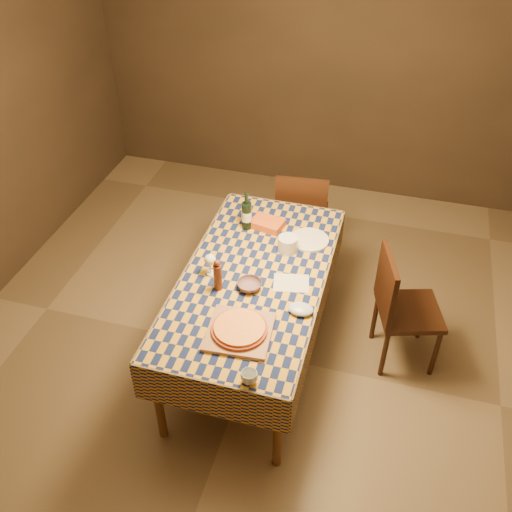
# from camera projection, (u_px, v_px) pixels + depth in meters

# --- Properties ---
(room) EXTENTS (5.00, 5.10, 2.70)m
(room) POSITION_uv_depth(u_px,v_px,m) (254.00, 203.00, 3.42)
(room) COLOR brown
(room) RESTS_ON ground
(dining_table) EXTENTS (0.94, 1.84, 0.77)m
(dining_table) POSITION_uv_depth(u_px,v_px,m) (254.00, 284.00, 3.84)
(dining_table) COLOR brown
(dining_table) RESTS_ON ground
(cutting_board) EXTENTS (0.40, 0.40, 0.02)m
(cutting_board) POSITION_uv_depth(u_px,v_px,m) (240.00, 332.00, 3.38)
(cutting_board) COLOR #996448
(cutting_board) RESTS_ON dining_table
(pizza) EXTENTS (0.41, 0.41, 0.03)m
(pizza) POSITION_uv_depth(u_px,v_px,m) (239.00, 328.00, 3.36)
(pizza) COLOR #973A19
(pizza) RESTS_ON cutting_board
(pepper_mill) EXTENTS (0.07, 0.07, 0.23)m
(pepper_mill) POSITION_uv_depth(u_px,v_px,m) (218.00, 276.00, 3.62)
(pepper_mill) COLOR #522313
(pepper_mill) RESTS_ON dining_table
(bowl) EXTENTS (0.17, 0.17, 0.05)m
(bowl) POSITION_uv_depth(u_px,v_px,m) (250.00, 285.00, 3.68)
(bowl) COLOR #654B55
(bowl) RESTS_ON dining_table
(wine_glass) EXTENTS (0.09, 0.09, 0.15)m
(wine_glass) POSITION_uv_depth(u_px,v_px,m) (210.00, 260.00, 3.74)
(wine_glass) COLOR white
(wine_glass) RESTS_ON dining_table
(wine_bottle) EXTENTS (0.08, 0.08, 0.30)m
(wine_bottle) POSITION_uv_depth(u_px,v_px,m) (247.00, 215.00, 4.14)
(wine_bottle) COLOR black
(wine_bottle) RESTS_ON dining_table
(deli_tub) EXTENTS (0.17, 0.17, 0.11)m
(deli_tub) POSITION_uv_depth(u_px,v_px,m) (288.00, 244.00, 3.96)
(deli_tub) COLOR silver
(deli_tub) RESTS_ON dining_table
(takeout_container) EXTENTS (0.26, 0.20, 0.06)m
(takeout_container) POSITION_uv_depth(u_px,v_px,m) (267.00, 224.00, 4.20)
(takeout_container) COLOR #C35019
(takeout_container) RESTS_ON dining_table
(white_plate) EXTENTS (0.32, 0.32, 0.02)m
(white_plate) POSITION_uv_depth(u_px,v_px,m) (309.00, 240.00, 4.08)
(white_plate) COLOR silver
(white_plate) RESTS_ON dining_table
(tumbler) EXTENTS (0.10, 0.10, 0.07)m
(tumbler) POSITION_uv_depth(u_px,v_px,m) (249.00, 377.00, 3.08)
(tumbler) COLOR silver
(tumbler) RESTS_ON dining_table
(flour_patch) EXTENTS (0.26, 0.22, 0.00)m
(flour_patch) POSITION_uv_depth(u_px,v_px,m) (291.00, 283.00, 3.73)
(flour_patch) COLOR silver
(flour_patch) RESTS_ON dining_table
(flour_bag) EXTENTS (0.16, 0.12, 0.05)m
(flour_bag) POSITION_uv_depth(u_px,v_px,m) (301.00, 309.00, 3.51)
(flour_bag) COLOR #ABBDDB
(flour_bag) RESTS_ON dining_table
(chair_far) EXTENTS (0.46, 0.47, 0.93)m
(chair_far) POSITION_uv_depth(u_px,v_px,m) (301.00, 213.00, 4.78)
(chair_far) COLOR black
(chair_far) RESTS_ON ground
(chair_right) EXTENTS (0.53, 0.53, 0.93)m
(chair_right) POSITION_uv_depth(u_px,v_px,m) (399.00, 304.00, 3.93)
(chair_right) COLOR black
(chair_right) RESTS_ON ground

